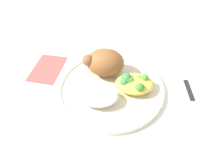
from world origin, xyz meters
name	(u,v)px	position (x,y,z in m)	size (l,w,h in m)	color
ground_plane	(112,90)	(0.00, 0.00, 0.00)	(2.00, 2.00, 0.00)	silver
plate	(112,88)	(0.00, 0.00, 0.01)	(0.30, 0.30, 0.02)	beige
roasted_chicken	(104,62)	(0.03, -0.06, 0.05)	(0.12, 0.09, 0.08)	brown
rice_pile	(98,96)	(0.03, 0.05, 0.03)	(0.11, 0.07, 0.04)	white
mac_cheese_with_broccoli	(134,83)	(-0.06, 0.00, 0.03)	(0.11, 0.08, 0.04)	#E4C144
fork	(182,106)	(-0.19, 0.04, 0.00)	(0.03, 0.14, 0.01)	#B2B2B7
knife	(193,100)	(-0.22, 0.02, 0.00)	(0.03, 0.19, 0.01)	black
napkin	(47,68)	(0.21, -0.07, 0.00)	(0.09, 0.13, 0.00)	#DB4C47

